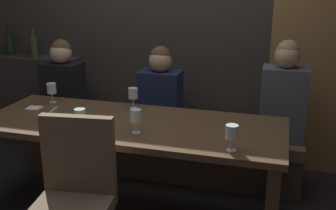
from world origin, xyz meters
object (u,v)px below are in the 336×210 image
Objects in this scene: fork_on_table at (53,110)px; wine_bottle_dark_red at (10,43)px; dining_table at (131,133)px; wine_glass_center_back at (80,116)px; wine_bottle_pale_label at (34,46)px; diner_far_end at (284,94)px; wine_glass_near_right at (136,116)px; banquette_bench at (160,149)px; wine_glass_far_left at (232,133)px; chair_near_side at (74,191)px; wine_glass_end_left at (52,89)px; diner_redhead at (63,81)px; diner_bearded at (161,90)px; wine_glass_far_right at (133,94)px.

wine_bottle_dark_red is at bearing 126.07° from fork_on_table.
wine_glass_center_back is (-0.25, -0.28, 0.20)m from dining_table.
wine_bottle_pale_label reaches higher than wine_glass_center_back.
wine_glass_near_right is at bearing -136.33° from diner_far_end.
wine_bottle_dark_red reaches higher than wine_glass_near_right.
wine_glass_far_left is at bearing -52.80° from banquette_bench.
wine_bottle_dark_red is 1.00× the size of wine_bottle_pale_label.
wine_bottle_pale_label is at bearing 132.64° from wine_glass_center_back.
banquette_bench is 2.55× the size of chair_near_side.
wine_glass_end_left is at bearing 110.53° from fork_on_table.
wine_bottle_pale_label is at bearing 117.44° from fork_on_table.
wine_glass_center_back reaches higher than banquette_bench.
diner_redhead reaches higher than wine_glass_near_right.
dining_table is at bearing -90.16° from diner_bearded.
wine_glass_center_back is at bearing -51.63° from fork_on_table.
wine_glass_far_right is at bearing 144.25° from wine_glass_far_left.
diner_far_end is at bearing 34.10° from dining_table.
fork_on_table is (1.09, -0.98, -0.33)m from wine_bottle_dark_red.
diner_bearded is at bearing 75.77° from wine_glass_center_back.
banquette_bench is 15.24× the size of wine_glass_center_back.
wine_glass_far_left is at bearing -35.75° from wine_glass_far_right.
wine_glass_far_right reaches higher than dining_table.
dining_table is 6.75× the size of wine_bottle_dark_red.
diner_redhead is at bearing 179.09° from banquette_bench.
wine_glass_near_right is (0.19, 0.53, 0.30)m from chair_near_side.
diner_far_end reaches higher than wine_glass_center_back.
banquette_bench is 1.11m from wine_glass_end_left.
banquette_bench is at bearing -11.68° from wine_bottle_dark_red.
fork_on_table is (0.76, -0.93, -0.33)m from wine_bottle_pale_label.
fork_on_table is (-0.68, 0.08, 0.09)m from dining_table.
wine_glass_far_right is at bearing -161.18° from diner_far_end.
diner_far_end is at bearing 8.24° from fork_on_table.
wine_glass_near_right is at bearing -37.69° from wine_bottle_pale_label.
wine_glass_center_back is (-1.30, -0.99, 0.01)m from diner_far_end.
wine_bottle_dark_red is at bearing 133.37° from chair_near_side.
diner_redhead is 1.40m from wine_glass_near_right.
chair_near_side is 5.98× the size of wine_glass_end_left.
diner_redhead reaches higher than banquette_bench.
wine_bottle_pale_label is at bearing 149.13° from wine_glass_far_left.
diner_far_end is (2.01, -0.01, 0.04)m from diner_redhead.
wine_bottle_pale_label reaches higher than wine_glass_near_right.
chair_near_side is 0.99m from wine_glass_far_left.
wine_glass_center_back is at bearing -104.23° from diner_bearded.
diner_bearded is 1.50m from wine_bottle_pale_label.
chair_near_side is 5.98× the size of wine_glass_far_left.
wine_bottle_dark_red is (-1.69, 1.79, 0.51)m from chair_near_side.
diner_redhead reaches higher than wine_glass_center_back.
wine_glass_far_left is at bearing -105.65° from diner_far_end.
diner_far_end is 2.53× the size of wine_bottle_dark_red.
wine_glass_end_left is (-0.81, -0.45, 0.06)m from diner_bearded.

